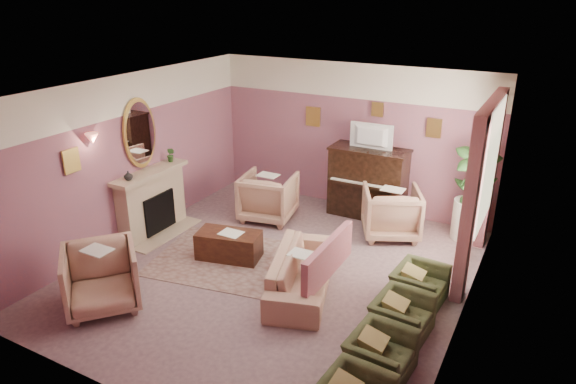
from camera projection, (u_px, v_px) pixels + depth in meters
The scene contains 47 objects.
floor at pixel (274, 271), 7.90m from camera, with size 5.50×6.00×0.01m, color #7B5F63.
ceiling at pixel (272, 89), 6.86m from camera, with size 5.50×6.00×0.01m, color white.
wall_back at pixel (351, 137), 9.84m from camera, with size 5.50×0.02×2.80m, color slate.
wall_front at pixel (118, 286), 4.93m from camera, with size 5.50×0.02×2.80m, color slate.
wall_left at pixel (131, 159), 8.60m from camera, with size 0.02×6.00×2.80m, color slate.
wall_right at pixel (471, 226), 6.17m from camera, with size 0.02×6.00×2.80m, color slate.
picture_rail_band at pixel (354, 81), 9.43m from camera, with size 5.50×0.01×0.65m, color white.
stripe_panel at pixel (484, 212), 7.36m from camera, with size 0.01×3.00×2.15m, color #AABA9C.
fireplace_surround at pixel (152, 203), 9.00m from camera, with size 0.30×1.40×1.10m, color tan.
fireplace_inset at pixel (157, 212), 9.02m from camera, with size 0.18×0.72×0.68m, color black.
fire_ember at pixel (160, 222), 9.06m from camera, with size 0.06×0.54×0.10m, color orange.
mantel_shelf at pixel (150, 173), 8.78m from camera, with size 0.40×1.55×0.07m, color tan.
hearth at pixel (163, 233), 9.12m from camera, with size 0.55×1.50×0.02m, color tan.
mirror_frame at pixel (139, 133), 8.59m from camera, with size 0.04×0.72×1.20m, color gold.
mirror_glass at pixel (141, 133), 8.58m from camera, with size 0.01×0.60×1.06m, color white.
sconce_shade at pixel (92, 139), 7.63m from camera, with size 0.20×0.20×0.16m, color #FF826C.
piano at pixel (368, 183), 9.63m from camera, with size 1.40×0.60×1.30m, color black.
piano_keyshelf at pixel (361, 186), 9.32m from camera, with size 1.30×0.12×0.06m, color black.
piano_keys at pixel (362, 184), 9.31m from camera, with size 1.20×0.08×0.02m, color silver.
piano_top at pixel (370, 150), 9.39m from camera, with size 1.45×0.65×0.04m, color black.
television at pixel (370, 135), 9.24m from camera, with size 0.80×0.12×0.48m, color black.
print_back_left at pixel (313, 117), 10.04m from camera, with size 0.30×0.03×0.38m, color gold.
print_back_right at pixel (434, 128), 8.98m from camera, with size 0.26×0.03×0.34m, color gold.
print_back_mid at pixel (377, 109), 9.36m from camera, with size 0.22×0.03×0.26m, color gold.
print_left_wall at pixel (71, 161), 7.48m from camera, with size 0.03×0.28×0.36m, color gold.
window_blind at pixel (490, 165), 7.35m from camera, with size 0.03×1.40×1.80m, color beige.
curtain_left at pixel (469, 213), 6.78m from camera, with size 0.16×0.34×2.60m, color #A3555F.
curtain_right at pixel (490, 172), 8.28m from camera, with size 0.16×0.34×2.60m, color #A3555F.
pelmet at pixel (493, 105), 7.07m from camera, with size 0.16×2.20×0.16m, color #A3555F.
mantel_plant at pixel (171, 155), 9.16m from camera, with size 0.16×0.16×0.28m, color #25511F.
mantel_vase at pixel (128, 176), 8.33m from camera, with size 0.16×0.16×0.16m, color white.
area_rug at pixel (234, 260), 8.21m from camera, with size 2.50×1.80×0.01m, color #826359.
coffee_table at pixel (229, 245), 8.22m from camera, with size 1.00×0.50×0.45m, color #3B1D11.
table_paper at pixel (231, 233), 8.12m from camera, with size 0.35×0.28×0.01m, color white.
sofa at pixel (302, 264), 7.31m from camera, with size 0.65×1.96×0.79m, color tan.
sofa_throw at pixel (328, 258), 7.06m from camera, with size 0.10×1.49×0.55m, color #A3555F.
floral_armchair_left at pixel (268, 194), 9.56m from camera, with size 0.93×0.93×0.97m, color tan.
floral_armchair_right at pixel (391, 210), 8.89m from camera, with size 0.93×0.93×0.97m, color tan.
floral_armchair_front at pixel (101, 275), 6.87m from camera, with size 0.93×0.93×0.97m, color tan.
olive_chair_b at pixel (381, 349), 5.71m from camera, with size 0.53×0.76×0.66m, color #3F4726.
olive_chair_c at pixel (403, 311), 6.38m from camera, with size 0.53×0.76×0.66m, color #3F4726.
olive_chair_d at pixel (420, 280), 7.05m from camera, with size 0.53×0.76×0.66m, color #3F4726.
side_table at pixel (467, 219), 8.84m from camera, with size 0.52×0.52×0.70m, color silver.
side_plant_big at pixel (471, 191), 8.65m from camera, with size 0.30×0.30×0.34m, color #25511F.
side_plant_small at pixel (478, 196), 8.53m from camera, with size 0.16×0.16×0.28m, color #25511F.
palm_pot at pixel (467, 231), 8.84m from camera, with size 0.34×0.34×0.34m, color #A35E3D.
palm_plant at pixel (474, 183), 8.51m from camera, with size 0.76×0.76×1.44m, color #25511F.
Camera 1 is at (3.45, -5.96, 4.07)m, focal length 32.00 mm.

